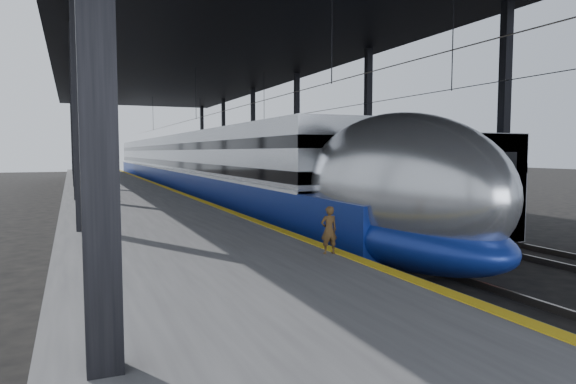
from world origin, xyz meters
TOP-DOWN VIEW (x-y plane):
  - ground at (0.00, 0.00)m, footprint 160.00×160.00m
  - platform at (-3.50, 20.00)m, footprint 6.00×80.00m
  - yellow_strip at (-0.70, 20.00)m, footprint 0.30×80.00m
  - rails at (4.50, 20.00)m, footprint 6.52×80.00m
  - canopy at (1.90, 20.00)m, footprint 18.00×75.00m
  - tgv_train at (2.00, 28.88)m, footprint 3.07×65.20m
  - second_train at (7.00, 29.98)m, footprint 2.78×56.05m
  - child at (-0.98, -0.58)m, footprint 0.39×0.27m

SIDE VIEW (x-z plane):
  - ground at x=0.00m, z-range 0.00..0.00m
  - rails at x=4.50m, z-range 0.00..0.16m
  - platform at x=-3.50m, z-range 0.00..1.00m
  - yellow_strip at x=-0.70m, z-range 1.00..1.01m
  - child at x=-0.98m, z-range 1.00..2.03m
  - second_train at x=7.00m, z-range 0.02..3.85m
  - tgv_train at x=2.00m, z-range -0.14..4.25m
  - canopy at x=1.90m, z-range 4.38..13.85m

